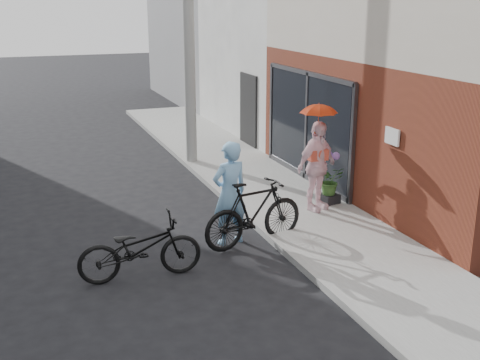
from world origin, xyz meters
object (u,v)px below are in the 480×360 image
kimono_woman (317,166)px  planter (329,198)px  bike_right (254,213)px  utility_pole (189,28)px  officer (230,193)px  bike_left (140,248)px

kimono_woman → planter: (0.47, 0.26, -0.81)m
bike_right → kimono_woman: size_ratio=1.10×
utility_pole → planter: (1.70, -4.28, -3.29)m
bike_right → utility_pole: bearing=-15.7°
officer → kimono_woman: size_ratio=1.03×
planter → utility_pole: bearing=111.6°
bike_right → kimono_woman: bearing=-71.2°
utility_pole → kimono_woman: utility_pole is taller
officer → kimono_woman: 2.23m
bike_left → planter: size_ratio=5.54×
utility_pole → bike_left: (-2.66, -6.13, -3.00)m
utility_pole → planter: utility_pole is taller
utility_pole → bike_right: (-0.50, -5.52, -2.91)m
bike_left → planter: bike_left is taller
bike_left → bike_right: bearing=-71.3°
utility_pole → kimono_woman: 5.32m
bike_right → planter: bearing=-71.2°
officer → planter: officer is taller
utility_pole → bike_left: utility_pole is taller
utility_pole → bike_left: bearing=-113.4°
bike_left → kimono_woman: size_ratio=1.06×
officer → planter: bearing=-170.4°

